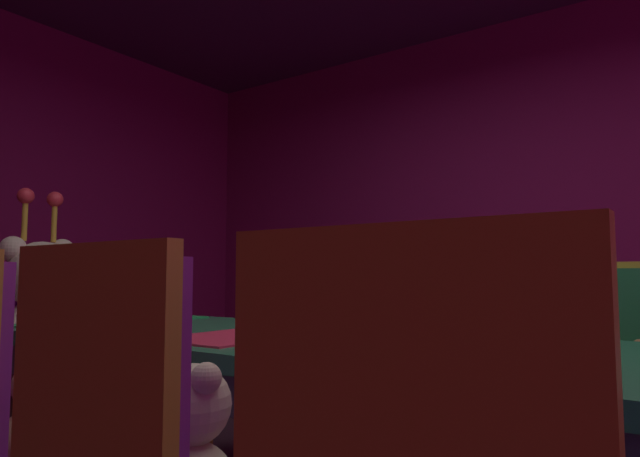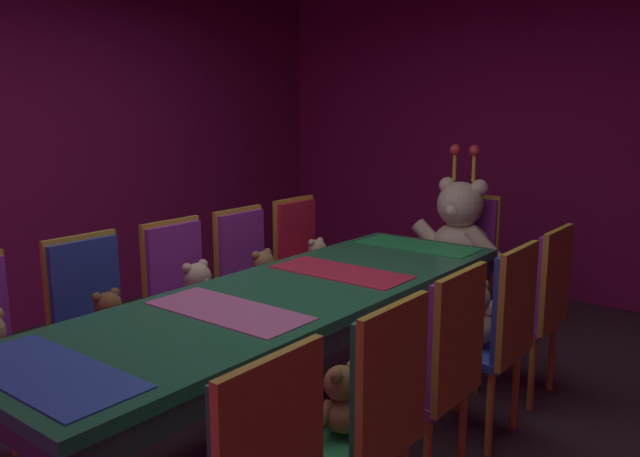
{
  "view_description": "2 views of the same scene",
  "coord_description": "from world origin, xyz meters",
  "px_view_note": "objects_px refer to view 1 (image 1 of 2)",
  "views": [
    {
      "loc": [
        -1.45,
        -0.82,
        0.93
      ],
      "look_at": [
        0.01,
        0.21,
        1.08
      ],
      "focal_mm": 31.39,
      "sensor_mm": 36.0,
      "label": 1
    },
    {
      "loc": [
        1.96,
        -2.29,
        1.63
      ],
      "look_at": [
        -0.11,
        0.38,
        0.98
      ],
      "focal_mm": 35.79,
      "sensor_mm": 36.0,
      "label": 2
    }
  ],
  "objects_px": {
    "teddy_left_2": "(192,454)",
    "teddy_left_3": "(43,419)",
    "banquet_table": "(377,371)",
    "chair_right_3": "(365,347)",
    "king_teddy_bear": "(41,315)",
    "chair_right_2": "(481,358)",
    "teddy_right_2": "(469,363)",
    "chair_right_4": "(272,340)",
    "teddy_right_1": "(625,384)",
    "teddy_right_3": "(349,350)",
    "teddy_right_4": "(253,342)",
    "throne_chair": "(21,344)",
    "chair_right_1": "(629,370)"
  },
  "relations": [
    {
      "from": "banquet_table",
      "to": "chair_right_4",
      "type": "distance_m",
      "value": 1.41
    },
    {
      "from": "chair_right_1",
      "to": "teddy_right_2",
      "type": "relative_size",
      "value": 2.92
    },
    {
      "from": "teddy_left_3",
      "to": "chair_right_2",
      "type": "height_order",
      "value": "chair_right_2"
    },
    {
      "from": "king_teddy_bear",
      "to": "teddy_right_2",
      "type": "bearing_deg",
      "value": 20.17
    },
    {
      "from": "teddy_left_2",
      "to": "chair_right_3",
      "type": "xyz_separation_m",
      "value": [
        1.55,
        0.53,
        0.0
      ]
    },
    {
      "from": "teddy_right_3",
      "to": "throne_chair",
      "type": "height_order",
      "value": "throne_chair"
    },
    {
      "from": "banquet_table",
      "to": "chair_right_4",
      "type": "xyz_separation_m",
      "value": [
        0.85,
        1.12,
        -0.06
      ]
    },
    {
      "from": "king_teddy_bear",
      "to": "banquet_table",
      "type": "bearing_deg",
      "value": -0.0
    },
    {
      "from": "teddy_right_3",
      "to": "teddy_left_3",
      "type": "bearing_deg",
      "value": -0.23
    },
    {
      "from": "king_teddy_bear",
      "to": "chair_right_1",
      "type": "bearing_deg",
      "value": 19.41
    },
    {
      "from": "chair_right_1",
      "to": "throne_chair",
      "type": "bearing_deg",
      "value": -71.78
    },
    {
      "from": "teddy_right_3",
      "to": "king_teddy_bear",
      "type": "bearing_deg",
      "value": -61.51
    },
    {
      "from": "banquet_table",
      "to": "teddy_left_3",
      "type": "distance_m",
      "value": 0.89
    },
    {
      "from": "banquet_table",
      "to": "king_teddy_bear",
      "type": "relative_size",
      "value": 3.3
    },
    {
      "from": "teddy_left_3",
      "to": "chair_right_1",
      "type": "relative_size",
      "value": 0.3
    },
    {
      "from": "teddy_right_3",
      "to": "king_teddy_bear",
      "type": "xyz_separation_m",
      "value": [
        -0.71,
        1.31,
        0.15
      ]
    },
    {
      "from": "banquet_table",
      "to": "teddy_left_3",
      "type": "relative_size",
      "value": 9.9
    },
    {
      "from": "teddy_left_2",
      "to": "throne_chair",
      "type": "height_order",
      "value": "throne_chair"
    },
    {
      "from": "teddy_left_2",
      "to": "teddy_left_3",
      "type": "bearing_deg",
      "value": 89.66
    },
    {
      "from": "banquet_table",
      "to": "chair_right_1",
      "type": "xyz_separation_m",
      "value": [
        0.85,
        -0.55,
        -0.06
      ]
    },
    {
      "from": "teddy_right_1",
      "to": "king_teddy_bear",
      "type": "relative_size",
      "value": 0.31
    },
    {
      "from": "chair_right_2",
      "to": "teddy_right_3",
      "type": "xyz_separation_m",
      "value": [
        -0.12,
        0.56,
        0.0
      ]
    },
    {
      "from": "chair_right_3",
      "to": "teddy_right_4",
      "type": "height_order",
      "value": "chair_right_3"
    },
    {
      "from": "chair_right_1",
      "to": "chair_right_2",
      "type": "bearing_deg",
      "value": -88.54
    },
    {
      "from": "throne_chair",
      "to": "teddy_right_4",
      "type": "bearing_deg",
      "value": 37.82
    },
    {
      "from": "banquet_table",
      "to": "teddy_right_4",
      "type": "xyz_separation_m",
      "value": [
        0.7,
        1.12,
        -0.06
      ]
    },
    {
      "from": "chair_right_2",
      "to": "king_teddy_bear",
      "type": "bearing_deg",
      "value": -65.99
    },
    {
      "from": "teddy_right_4",
      "to": "king_teddy_bear",
      "type": "height_order",
      "value": "king_teddy_bear"
    },
    {
      "from": "teddy_left_3",
      "to": "chair_right_3",
      "type": "distance_m",
      "value": 1.55
    },
    {
      "from": "teddy_right_4",
      "to": "throne_chair",
      "type": "height_order",
      "value": "throne_chair"
    },
    {
      "from": "teddy_right_3",
      "to": "teddy_right_4",
      "type": "bearing_deg",
      "value": -89.46
    },
    {
      "from": "chair_right_3",
      "to": "teddy_left_2",
      "type": "bearing_deg",
      "value": 18.98
    },
    {
      "from": "king_teddy_bear",
      "to": "chair_right_3",
      "type": "bearing_deg",
      "value": 33.23
    },
    {
      "from": "chair_right_4",
      "to": "chair_right_2",
      "type": "bearing_deg",
      "value": 89.12
    },
    {
      "from": "teddy_left_3",
      "to": "teddy_right_4",
      "type": "xyz_separation_m",
      "value": [
        1.39,
        0.56,
        0.02
      ]
    },
    {
      "from": "throne_chair",
      "to": "teddy_left_3",
      "type": "bearing_deg",
      "value": -25.05
    },
    {
      "from": "chair_right_1",
      "to": "teddy_right_3",
      "type": "xyz_separation_m",
      "value": [
        -0.14,
        1.1,
        0.0
      ]
    },
    {
      "from": "banquet_table",
      "to": "chair_right_2",
      "type": "distance_m",
      "value": 0.84
    },
    {
      "from": "banquet_table",
      "to": "chair_right_3",
      "type": "bearing_deg",
      "value": 32.59
    },
    {
      "from": "chair_right_2",
      "to": "teddy_left_2",
      "type": "bearing_deg",
      "value": -1.2
    },
    {
      "from": "chair_right_4",
      "to": "teddy_right_4",
      "type": "relative_size",
      "value": 2.86
    },
    {
      "from": "king_teddy_bear",
      "to": "throne_chair",
      "type": "bearing_deg",
      "value": 180.0
    },
    {
      "from": "chair_right_2",
      "to": "chair_right_4",
      "type": "bearing_deg",
      "value": -90.88
    },
    {
      "from": "teddy_right_2",
      "to": "chair_right_4",
      "type": "distance_m",
      "value": 1.15
    },
    {
      "from": "chair_right_2",
      "to": "chair_right_4",
      "type": "height_order",
      "value": "same"
    },
    {
      "from": "teddy_right_2",
      "to": "chair_right_4",
      "type": "xyz_separation_m",
      "value": [
        0.16,
        1.13,
        0.0
      ]
    },
    {
      "from": "banquet_table",
      "to": "chair_right_1",
      "type": "bearing_deg",
      "value": -32.96
    },
    {
      "from": "banquet_table",
      "to": "teddy_left_2",
      "type": "bearing_deg",
      "value": 178.73
    },
    {
      "from": "teddy_left_2",
      "to": "chair_right_2",
      "type": "xyz_separation_m",
      "value": [
        1.53,
        -0.03,
        0.0
      ]
    },
    {
      "from": "chair_right_2",
      "to": "teddy_right_1",
      "type": "bearing_deg",
      "value": 76.44
    }
  ]
}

